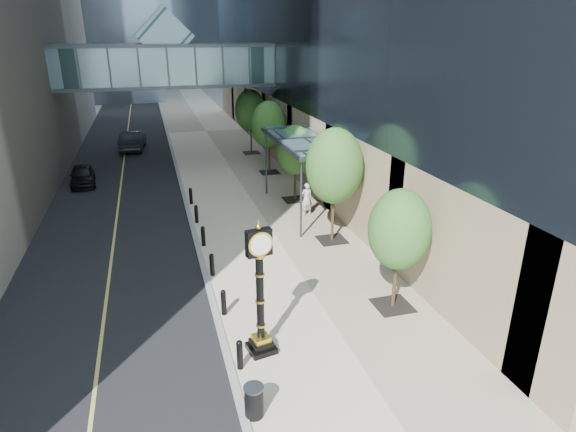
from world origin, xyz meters
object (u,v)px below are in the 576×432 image
Objects in this scene: street_clock at (260,299)px; car_near at (82,175)px; pedestrian at (307,199)px; car_far at (133,140)px; trash_bin at (254,402)px.

street_clock is 22.85m from car_near.
pedestrian is at bearing 54.62° from street_clock.
street_clock is 31.98m from car_far.
street_clock is at bearing 56.57° from pedestrian.
car_far reaches higher than trash_bin.
trash_bin is 0.18× the size of car_far.
car_far is at bearing -72.74° from pedestrian.
street_clock is at bearing -75.69° from car_near.
car_far is (-9.75, 20.06, -0.15)m from pedestrian.
trash_bin is 0.23× the size of car_near.
trash_bin is at bearing -79.56° from car_near.
street_clock is 0.88× the size of car_far.
trash_bin is at bearing 101.85° from car_far.
street_clock reaches higher than car_far.
pedestrian reaches higher than car_far.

